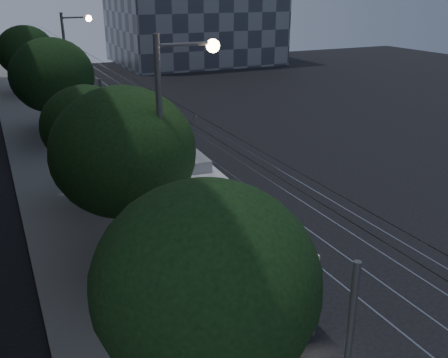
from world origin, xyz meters
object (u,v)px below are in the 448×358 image
pickup_silver (138,185)px  car_white_b (81,120)px  streetlamp_far (72,63)px  car_white_c (72,108)px  car_white_d (62,95)px  trolleybus (207,224)px  car_white_a (108,136)px  streetlamp_near (173,143)px

pickup_silver → car_white_b: pickup_silver is taller
streetlamp_far → pickup_silver: bearing=-87.4°
car_white_c → car_white_d: bearing=77.3°
trolleybus → car_white_a: (-0.02, 17.21, -0.91)m
pickup_silver → car_white_c: bearing=97.1°
trolleybus → car_white_c: trolleybus is taller
pickup_silver → streetlamp_far: (-0.61, 13.59, 4.59)m
car_white_a → car_white_c: size_ratio=0.97×
streetlamp_far → car_white_b: bearing=75.3°
car_white_b → streetlamp_far: (-0.50, -1.92, 4.64)m
trolleybus → streetlamp_near: 4.36m
trolleybus → car_white_d: bearing=94.0°
car_white_a → car_white_c: (-0.75, 9.95, -0.00)m
streetlamp_near → pickup_silver: bearing=83.1°
streetlamp_near → trolleybus: bearing=34.8°
pickup_silver → streetlamp_far: streetlamp_far is taller
car_white_a → streetlamp_near: (-1.69, -18.39, 4.74)m
streetlamp_near → car_white_c: bearing=88.1°
car_white_b → pickup_silver: bearing=-74.1°
trolleybus → car_white_d: 33.38m
car_white_b → streetlamp_near: 24.60m
trolleybus → pickup_silver: (-0.66, 7.42, -0.90)m
trolleybus → car_white_d: trolleybus is taller
car_white_c → car_white_a: bearing=-97.6°
car_white_c → car_white_b: bearing=-102.0°
trolleybus → streetlamp_near: bearing=-142.4°
car_white_b → streetlamp_far: size_ratio=0.56×
car_white_b → streetlamp_far: 5.04m
car_white_d → streetlamp_near: streetlamp_near is taller
streetlamp_far → car_white_a: bearing=-71.7°
streetlamp_near → car_white_d: bearing=88.3°
trolleybus → streetlamp_far: 21.37m
streetlamp_far → streetlamp_near: bearing=-91.1°
pickup_silver → car_white_b: (-0.11, 15.51, -0.05)m
pickup_silver → streetlamp_far: size_ratio=0.62×
car_white_b → car_white_c: size_ratio=1.08×
trolleybus → car_white_b: (-0.77, 22.93, -0.95)m
trolleybus → car_white_b: size_ratio=2.48×
car_white_c → car_white_d: car_white_c is taller
car_white_a → car_white_b: 5.77m
car_white_a → streetlamp_far: bearing=104.7°
car_white_b → streetlamp_near: bearing=-76.7°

